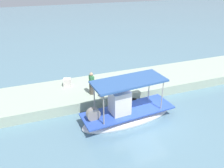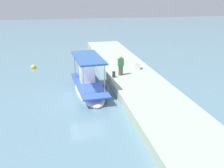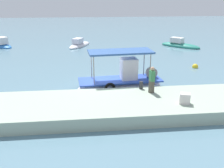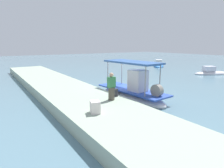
{
  "view_description": "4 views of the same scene",
  "coord_description": "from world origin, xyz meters",
  "px_view_note": "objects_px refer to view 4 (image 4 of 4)",
  "views": [
    {
      "loc": [
        6.41,
        10.54,
        8.42
      ],
      "look_at": [
        1.35,
        -3.0,
        1.29
      ],
      "focal_mm": 36.25,
      "sensor_mm": 36.0,
      "label": 1
    },
    {
      "loc": [
        -16.39,
        1.55,
        7.04
      ],
      "look_at": [
        0.73,
        -1.97,
        0.76
      ],
      "focal_mm": 40.62,
      "sensor_mm": 36.0,
      "label": 2
    },
    {
      "loc": [
        -1.13,
        -17.31,
        6.43
      ],
      "look_at": [
        0.53,
        -1.83,
        0.9
      ],
      "focal_mm": 40.65,
      "sensor_mm": 36.0,
      "label": 3
    },
    {
      "loc": [
        12.0,
        -9.17,
        3.99
      ],
      "look_at": [
        0.71,
        -1.68,
        1.16
      ],
      "focal_mm": 30.97,
      "sensor_mm": 36.0,
      "label": 4
    }
  ],
  "objects_px": {
    "cargo_crate": "(95,107)",
    "moored_boat_mid": "(211,73)",
    "mooring_bollard": "(116,93)",
    "moored_boat_near": "(159,65)",
    "fisherman_near_bollard": "(111,88)",
    "main_fishing_boat": "(132,92)"
  },
  "relations": [
    {
      "from": "cargo_crate",
      "to": "moored_boat_mid",
      "type": "height_order",
      "value": "cargo_crate"
    },
    {
      "from": "mooring_bollard",
      "to": "moored_boat_near",
      "type": "xyz_separation_m",
      "value": [
        -14.26,
        19.1,
        -0.75
      ]
    },
    {
      "from": "fisherman_near_bollard",
      "to": "cargo_crate",
      "type": "bearing_deg",
      "value": -53.05
    },
    {
      "from": "main_fishing_boat",
      "to": "mooring_bollard",
      "type": "height_order",
      "value": "main_fishing_boat"
    },
    {
      "from": "mooring_bollard",
      "to": "moored_boat_mid",
      "type": "relative_size",
      "value": 0.1
    },
    {
      "from": "main_fishing_boat",
      "to": "mooring_bollard",
      "type": "relative_size",
      "value": 12.9
    },
    {
      "from": "main_fishing_boat",
      "to": "moored_boat_near",
      "type": "relative_size",
      "value": 1.42
    },
    {
      "from": "cargo_crate",
      "to": "moored_boat_near",
      "type": "bearing_deg",
      "value": 126.74
    },
    {
      "from": "cargo_crate",
      "to": "moored_boat_near",
      "type": "xyz_separation_m",
      "value": [
        -16.15,
        21.64,
        -0.81
      ]
    },
    {
      "from": "main_fishing_boat",
      "to": "fisherman_near_bollard",
      "type": "distance_m",
      "value": 3.29
    },
    {
      "from": "cargo_crate",
      "to": "moored_boat_mid",
      "type": "relative_size",
      "value": 0.12
    },
    {
      "from": "fisherman_near_bollard",
      "to": "mooring_bollard",
      "type": "xyz_separation_m",
      "value": [
        -0.49,
        0.67,
        -0.5
      ]
    },
    {
      "from": "moored_boat_near",
      "to": "cargo_crate",
      "type": "bearing_deg",
      "value": -53.26
    },
    {
      "from": "main_fishing_boat",
      "to": "moored_boat_near",
      "type": "height_order",
      "value": "main_fishing_boat"
    },
    {
      "from": "main_fishing_boat",
      "to": "cargo_crate",
      "type": "bearing_deg",
      "value": -58.66
    },
    {
      "from": "fisherman_near_bollard",
      "to": "cargo_crate",
      "type": "xyz_separation_m",
      "value": [
        1.4,
        -1.86,
        -0.44
      ]
    },
    {
      "from": "cargo_crate",
      "to": "fisherman_near_bollard",
      "type": "bearing_deg",
      "value": 126.95
    },
    {
      "from": "main_fishing_boat",
      "to": "moored_boat_near",
      "type": "distance_m",
      "value": 21.58
    },
    {
      "from": "cargo_crate",
      "to": "moored_boat_near",
      "type": "height_order",
      "value": "cargo_crate"
    },
    {
      "from": "main_fishing_boat",
      "to": "moored_boat_near",
      "type": "xyz_separation_m",
      "value": [
        -13.31,
        16.98,
        -0.28
      ]
    },
    {
      "from": "cargo_crate",
      "to": "mooring_bollard",
      "type": "bearing_deg",
      "value": 126.77
    },
    {
      "from": "moored_boat_near",
      "to": "moored_boat_mid",
      "type": "distance_m",
      "value": 10.07
    }
  ]
}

